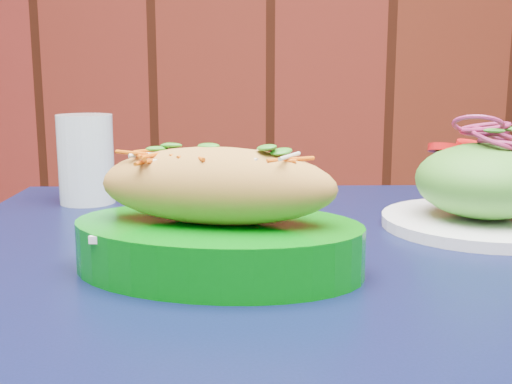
{
  "coord_description": "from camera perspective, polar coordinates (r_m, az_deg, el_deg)",
  "views": [
    {
      "loc": [
        -0.32,
        0.81,
        0.92
      ],
      "look_at": [
        -0.35,
        1.38,
        0.81
      ],
      "focal_mm": 45.0,
      "sensor_mm": 36.0,
      "label": 1
    }
  ],
  "objects": [
    {
      "name": "cafe_table",
      "position": [
        0.6,
        7.28,
        -14.58
      ],
      "size": [
        0.86,
        0.86,
        0.75
      ],
      "rotation": [
        0.0,
        0.0,
        0.08
      ],
      "color": "black",
      "rests_on": "ground"
    },
    {
      "name": "banh_mi_basket",
      "position": [
        0.54,
        -3.47,
        -2.62
      ],
      "size": [
        0.27,
        0.2,
        0.12
      ],
      "rotation": [
        0.0,
        0.0,
        -0.15
      ],
      "color": "#00710A",
      "rests_on": "cafe_table"
    },
    {
      "name": "salad_plate",
      "position": [
        0.73,
        19.63,
        0.35
      ],
      "size": [
        0.22,
        0.22,
        0.12
      ],
      "rotation": [
        0.0,
        0.0,
        -0.15
      ],
      "color": "white",
      "rests_on": "cafe_table"
    },
    {
      "name": "water_glass",
      "position": [
        0.85,
        -14.87,
        2.84
      ],
      "size": [
        0.07,
        0.07,
        0.11
      ],
      "primitive_type": "cylinder",
      "color": "silver",
      "rests_on": "cafe_table"
    }
  ]
}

